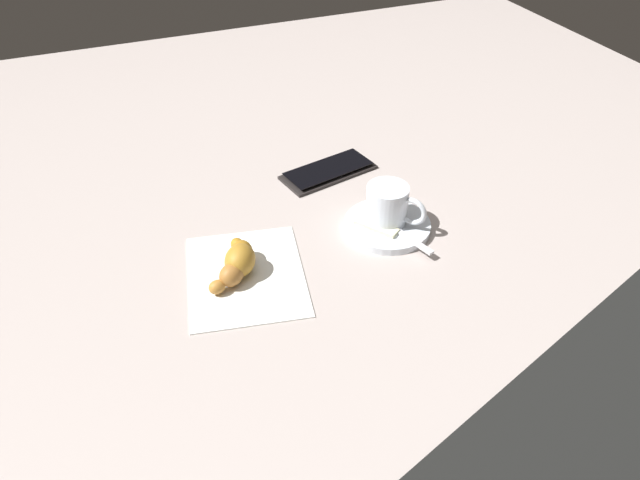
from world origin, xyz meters
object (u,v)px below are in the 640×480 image
saucer (387,225)px  cell_phone (328,171)px  teaspoon (386,223)px  napkin (246,275)px  espresso_cup (388,204)px  sugar_packet (377,227)px  croissant (238,262)px

saucer → cell_phone: same height
teaspoon → cell_phone: teaspoon is taller
cell_phone → napkin: bearing=-136.0°
teaspoon → cell_phone: size_ratio=0.78×
napkin → teaspoon: bearing=5.0°
espresso_cup → napkin: (-0.22, -0.03, -0.04)m
sugar_packet → teaspoon: bearing=69.4°
saucer → cell_phone: size_ratio=0.76×
croissant → cell_phone: (0.21, 0.18, -0.02)m
cell_phone → teaspoon: bearing=-84.3°
saucer → croissant: bearing=-176.3°
napkin → saucer: bearing=5.8°
teaspoon → napkin: teaspoon is taller
croissant → cell_phone: bearing=41.8°
espresso_cup → teaspoon: espresso_cup is taller
teaspoon → napkin: 0.22m
espresso_cup → croissant: espresso_cup is taller
teaspoon → sugar_packet: teaspoon is taller
napkin → croissant: 0.02m
sugar_packet → cell_phone: bearing=145.9°
saucer → espresso_cup: (0.00, 0.00, 0.03)m
saucer → croissant: (-0.23, -0.01, 0.02)m
teaspoon → espresso_cup: bearing=54.9°
croissant → teaspoon: bearing=2.9°
saucer → teaspoon: (-0.00, -0.00, 0.01)m
sugar_packet → napkin: 0.20m
saucer → sugar_packet: size_ratio=1.96×
espresso_cup → croissant: size_ratio=0.82×
sugar_packet → croissant: croissant is taller
saucer → espresso_cup: 0.03m
saucer → croissant: size_ratio=1.29×
teaspoon → croissant: croissant is taller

